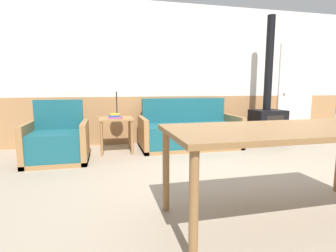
# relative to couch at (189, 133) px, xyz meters

# --- Properties ---
(ground_plane) EXTENTS (16.00, 16.00, 0.00)m
(ground_plane) POSITION_rel_couch_xyz_m (0.21, -2.01, -0.27)
(ground_plane) COLOR gray
(wall_back) EXTENTS (7.20, 0.06, 2.70)m
(wall_back) POSITION_rel_couch_xyz_m (0.21, 0.62, 1.08)
(wall_back) COLOR #AD7A4C
(wall_back) RESTS_ON ground_plane
(couch) EXTENTS (1.79, 0.83, 0.89)m
(couch) POSITION_rel_couch_xyz_m (0.00, 0.00, 0.00)
(couch) COLOR #9E7042
(couch) RESTS_ON ground_plane
(armchair) EXTENTS (0.87, 0.73, 0.91)m
(armchair) POSITION_rel_couch_xyz_m (-2.19, -0.45, 0.01)
(armchair) COLOR #9E7042
(armchair) RESTS_ON ground_plane
(side_table) EXTENTS (0.55, 0.55, 0.59)m
(side_table) POSITION_rel_couch_xyz_m (-1.31, -0.04, 0.22)
(side_table) COLOR #9E7042
(side_table) RESTS_ON ground_plane
(table_lamp) EXTENTS (0.25, 0.25, 0.59)m
(table_lamp) POSITION_rel_couch_xyz_m (-1.29, 0.06, 0.81)
(table_lamp) COLOR #262628
(table_lamp) RESTS_ON side_table
(book_stack) EXTENTS (0.24, 0.18, 0.08)m
(book_stack) POSITION_rel_couch_xyz_m (-1.34, -0.13, 0.35)
(book_stack) COLOR #994C84
(book_stack) RESTS_ON side_table
(dining_table) EXTENTS (1.98, 0.86, 0.77)m
(dining_table) POSITION_rel_couch_xyz_m (-0.05, -2.70, 0.43)
(dining_table) COLOR olive
(dining_table) RESTS_ON ground_plane
(wood_stove) EXTENTS (0.60, 0.49, 2.44)m
(wood_stove) POSITION_rel_couch_xyz_m (1.61, 0.02, 0.34)
(wood_stove) COLOR black
(wood_stove) RESTS_ON ground_plane
(entry_door) EXTENTS (0.87, 0.09, 2.03)m
(entry_door) POSITION_rel_couch_xyz_m (2.66, 0.56, 0.75)
(entry_door) COLOR silver
(entry_door) RESTS_ON ground_plane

